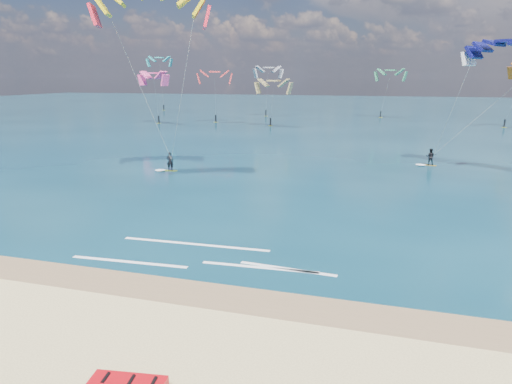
% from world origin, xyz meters
% --- Properties ---
extents(ground, '(320.00, 320.00, 0.00)m').
position_xyz_m(ground, '(0.00, 40.00, 0.00)').
color(ground, tan).
rests_on(ground, ground).
extents(wet_sand_strip, '(320.00, 2.40, 0.01)m').
position_xyz_m(wet_sand_strip, '(0.00, 3.00, 0.00)').
color(wet_sand_strip, brown).
rests_on(wet_sand_strip, ground).
extents(sea, '(320.00, 200.00, 0.04)m').
position_xyz_m(sea, '(0.00, 104.00, 0.02)').
color(sea, '#0B3040').
rests_on(sea, ground).
extents(kitesurfer_main, '(9.67, 8.68, 16.69)m').
position_xyz_m(kitesurfer_main, '(-9.17, 22.46, 8.63)').
color(kitesurfer_main, '#94C317').
rests_on(kitesurfer_main, sea).
extents(kitesurfer_far, '(10.46, 7.78, 12.96)m').
position_xyz_m(kitesurfer_far, '(16.22, 32.79, 6.74)').
color(kitesurfer_far, gold).
rests_on(kitesurfer_far, sea).
extents(shoreline_foam, '(12.93, 3.65, 0.01)m').
position_xyz_m(shoreline_foam, '(1.31, 6.54, 0.05)').
color(shoreline_foam, white).
rests_on(shoreline_foam, ground).
extents(distant_kites, '(82.94, 34.39, 13.24)m').
position_xyz_m(distant_kites, '(-13.08, 76.83, 5.19)').
color(distant_kites, '#E8448A').
rests_on(distant_kites, ground).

